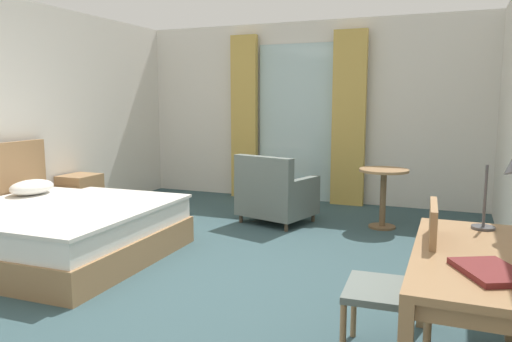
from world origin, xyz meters
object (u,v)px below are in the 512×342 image
armchair_by_window (275,195)px  round_cafe_table (383,185)px  nightstand (80,196)px  desk_lamp (509,174)px  desk_chair (406,278)px  bed (50,228)px  writing_desk (474,270)px  closed_book (491,272)px

armchair_by_window → round_cafe_table: armchair_by_window is taller
nightstand → desk_lamp: desk_lamp is taller
nightstand → armchair_by_window: armchair_by_window is taller
desk_lamp → armchair_by_window: 3.46m
desk_chair → round_cafe_table: size_ratio=1.34×
bed → desk_chair: bearing=-12.3°
writing_desk → desk_chair: bearing=156.3°
bed → closed_book: (3.75, -1.19, 0.47)m
desk_lamp → round_cafe_table: size_ratio=0.70×
bed → closed_book: bed is taller
bed → desk_lamp: (3.86, -0.46, 0.81)m
writing_desk → round_cafe_table: (-0.87, 3.17, -0.13)m
writing_desk → desk_lamp: bearing=68.4°
desk_chair → desk_lamp: bearing=28.9°
desk_lamp → bed: bearing=173.3°
armchair_by_window → desk_chair: bearing=-57.0°
bed → desk_lamp: bearing=-6.7°
armchair_by_window → writing_desk: bearing=-53.8°
writing_desk → nightstand: bearing=153.8°
armchair_by_window → nightstand: bearing=-164.0°
nightstand → desk_chair: (4.18, -2.08, 0.23)m
bed → writing_desk: (3.69, -0.88, 0.37)m
desk_lamp → writing_desk: bearing=-111.6°
armchair_by_window → bed: bearing=-127.6°
nightstand → writing_desk: 5.05m
nightstand → closed_book: 5.25m
desk_lamp → armchair_by_window: bearing=132.7°
writing_desk → armchair_by_window: 3.62m
closed_book → round_cafe_table: size_ratio=0.48×
writing_desk → desk_lamp: size_ratio=2.80×
writing_desk → bed: bearing=166.6°
desk_chair → closed_book: 0.65m
desk_chair → desk_lamp: 0.82m
desk_lamp → desk_chair: bearing=-151.1°
closed_book → armchair_by_window: armchair_by_window is taller
writing_desk → desk_lamp: 0.64m
bed → round_cafe_table: size_ratio=2.99×
desk_chair → closed_book: desk_chair is taller
desk_lamp → closed_book: size_ratio=1.46×
nightstand → desk_lamp: (4.69, -1.80, 0.80)m
nightstand → writing_desk: (4.52, -2.23, 0.36)m
desk_chair → desk_lamp: size_ratio=1.90×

